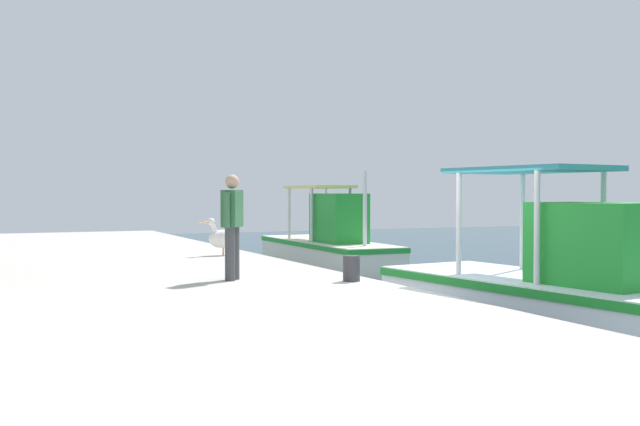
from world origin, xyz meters
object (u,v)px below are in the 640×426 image
mooring_bollard_nearest (351,268)px  fishing_boat_second (561,296)px  fisherman_standing (232,222)px  pelican (223,237)px  fishing_boat_nearest (329,247)px

mooring_bollard_nearest → fishing_boat_second: bearing=48.6°
fishing_boat_second → fisherman_standing: fishing_boat_second is taller
fishing_boat_second → mooring_bollard_nearest: size_ratio=15.09×
fisherman_standing → fishing_boat_second: bearing=53.1°
pelican → fisherman_standing: 4.73m
mooring_bollard_nearest → fishing_boat_nearest: bearing=157.1°
fishing_boat_second → fisherman_standing: (-2.96, -3.94, 1.01)m
fishing_boat_nearest → pelican: 4.73m
fishing_boat_second → fishing_boat_nearest: bearing=173.6°
fishing_boat_second → pelican: bearing=-160.2°
fishing_boat_second → pelican: fishing_boat_second is taller
fishing_boat_second → fisherman_standing: bearing=-126.9°
pelican → fishing_boat_second: bearing=19.8°
pelican → mooring_bollard_nearest: size_ratio=2.43×
pelican → fisherman_standing: fisherman_standing is taller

